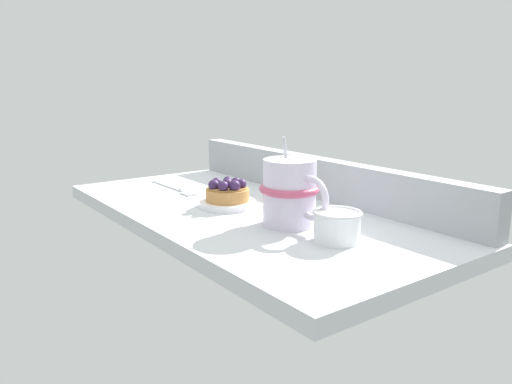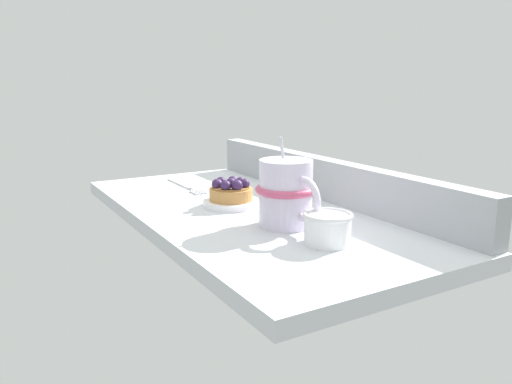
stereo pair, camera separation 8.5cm
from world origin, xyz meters
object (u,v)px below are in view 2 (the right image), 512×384
object	(u,v)px
dessert_plate	(231,203)
coffee_mug	(286,193)
raspberry_tart	(231,191)
sugar_bowl	(327,228)
dessert_fork	(185,186)

from	to	relation	value
dessert_plate	coffee_mug	world-z (taller)	coffee_mug
raspberry_tart	coffee_mug	size ratio (longest dim) A/B	0.57
dessert_plate	sugar_bowl	world-z (taller)	sugar_bowl
dessert_plate	dessert_fork	xyz separation A→B (cm)	(-19.68, -0.87, -0.23)
raspberry_tart	dessert_fork	distance (cm)	19.87
raspberry_tart	sugar_bowl	distance (cm)	26.00
dessert_plate	sugar_bowl	size ratio (longest dim) A/B	1.45
coffee_mug	dessert_fork	distance (cm)	35.83
dessert_plate	raspberry_tart	distance (cm)	2.32
dessert_fork	sugar_bowl	bearing A→B (deg)	2.95
dessert_plate	dessert_fork	size ratio (longest dim) A/B	0.57
coffee_mug	sugar_bowl	xyz separation A→B (cm)	(10.24, 0.08, -2.92)
coffee_mug	dessert_fork	xyz separation A→B (cm)	(-35.40, -2.28, -5.02)
dessert_fork	sugar_bowl	world-z (taller)	sugar_bowl
raspberry_tart	coffee_mug	bearing A→B (deg)	5.20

